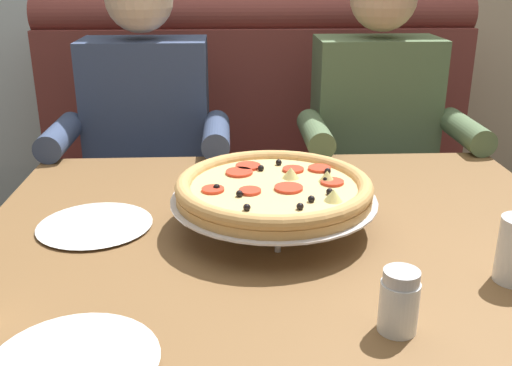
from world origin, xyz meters
The scene contains 9 objects.
booth_bench centered at (0.00, 0.96, 0.40)m, with size 1.68×0.78×1.13m.
dining_table centered at (0.00, 0.00, 0.65)m, with size 1.27×0.98×0.73m.
diner_left centered at (-0.38, 0.69, 0.71)m, with size 0.54×0.64×1.27m.
diner_right centered at (0.38, 0.69, 0.71)m, with size 0.54×0.64×1.27m.
pizza centered at (-0.02, 0.01, 0.81)m, with size 0.43×0.43×0.12m.
shaker_pepper_flakes centered at (0.14, -0.37, 0.77)m, with size 0.06×0.06×0.10m.
plate_near_left centered at (-0.33, -0.43, 0.74)m, with size 0.24×0.24×0.02m.
plate_near_right centered at (-0.40, 0.02, 0.74)m, with size 0.24×0.24×0.02m.
patio_chair centered at (-1.32, 2.06, 0.52)m, with size 0.40×0.40×0.86m.
Camera 1 is at (-0.11, -1.12, 1.25)m, focal length 41.41 mm.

